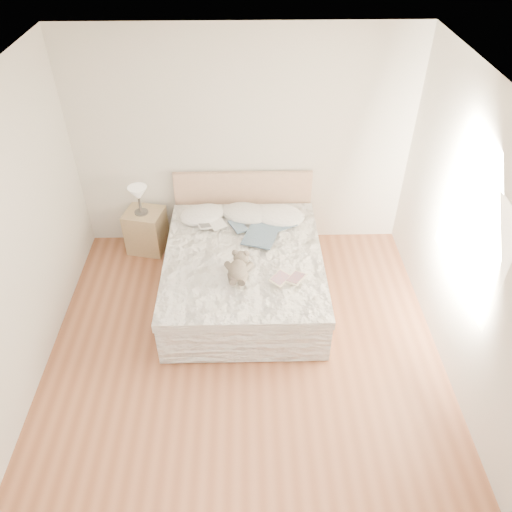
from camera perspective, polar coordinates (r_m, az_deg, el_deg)
name	(u,v)px	position (r m, az deg, el deg)	size (l,w,h in m)	color
floor	(245,371)	(5.09, -1.30, -13.00)	(4.00, 4.50, 0.00)	brown
ceiling	(239,110)	(3.39, -1.98, 16.30)	(4.00, 4.50, 0.00)	white
wall_back	(242,144)	(6.00, -1.60, 12.71)	(4.00, 0.02, 2.70)	silver
wall_right	(483,264)	(4.55, 24.50, -0.85)	(0.02, 4.50, 2.70)	silver
window	(472,233)	(4.70, 23.43, 2.42)	(0.02, 1.30, 1.10)	white
bed	(244,270)	(5.69, -1.40, -1.57)	(1.72, 2.14, 1.00)	tan
nightstand	(146,230)	(6.48, -12.42, 2.87)	(0.45, 0.40, 0.56)	tan
table_lamp	(138,195)	(6.18, -13.30, 6.83)	(0.25, 0.25, 0.36)	#45413C
pillow_left	(202,215)	(6.02, -6.14, 4.71)	(0.56, 0.39, 0.17)	white
pillow_middle	(246,214)	(6.01, -1.18, 4.88)	(0.59, 0.42, 0.18)	silver
pillow_right	(278,216)	(5.97, 2.58, 4.63)	(0.62, 0.43, 0.19)	white
blouse	(262,234)	(5.69, 0.65, 2.55)	(0.54, 0.58, 0.02)	#35495E
photo_book	(211,224)	(5.86, -5.20, 3.65)	(0.34, 0.23, 0.03)	white
childrens_book	(288,279)	(5.10, 3.67, -2.61)	(0.33, 0.22, 0.02)	beige
teddy_bear	(238,276)	(5.10, -2.09, -2.24)	(0.26, 0.37, 0.20)	brown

